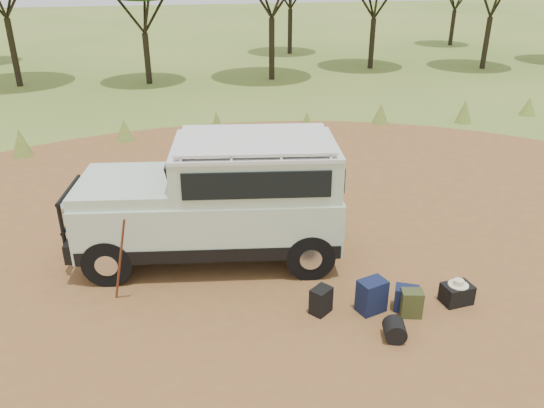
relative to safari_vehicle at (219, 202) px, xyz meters
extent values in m
plane|color=#517329|center=(1.01, -0.95, -1.18)|extent=(140.00, 140.00, 0.00)
cylinder|color=brown|center=(1.01, -0.95, -1.18)|extent=(23.00, 23.00, 0.01)
cone|color=#517329|center=(-4.99, 7.35, -0.76)|extent=(0.60, 0.60, 0.85)
cone|color=#517329|center=(-1.99, 8.25, -0.83)|extent=(0.60, 0.60, 0.70)
cone|color=#517329|center=(1.01, 7.85, -0.73)|extent=(0.60, 0.60, 0.90)
cone|color=#517329|center=(4.01, 7.45, -0.78)|extent=(0.60, 0.60, 0.80)
cone|color=#517329|center=(7.01, 8.15, -0.81)|extent=(0.60, 0.60, 0.75)
cone|color=#517329|center=(10.01, 7.55, -0.76)|extent=(0.60, 0.60, 0.85)
cone|color=#517329|center=(13.01, 7.95, -0.83)|extent=(0.60, 0.60, 0.70)
cylinder|color=black|center=(-6.99, 18.05, 0.35)|extent=(0.28, 0.28, 3.06)
cylinder|color=black|center=(-0.99, 17.25, -0.01)|extent=(0.28, 0.28, 2.34)
cylinder|color=black|center=(5.01, 16.85, 0.28)|extent=(0.28, 0.28, 2.93)
cylinder|color=black|center=(11.01, 18.55, 0.12)|extent=(0.28, 0.28, 2.61)
cylinder|color=black|center=(17.01, 17.05, 0.17)|extent=(0.28, 0.28, 2.70)
cylinder|color=black|center=(8.01, 24.55, 0.17)|extent=(0.28, 0.28, 2.70)
cylinder|color=black|center=(20.01, 25.55, -0.01)|extent=(0.28, 0.28, 2.34)
cube|color=#B5CDAF|center=(-0.16, 0.03, -0.22)|extent=(5.12, 2.80, 1.02)
cube|color=black|center=(-0.16, 0.03, -0.60)|extent=(5.03, 2.82, 0.26)
cube|color=#B5CDAF|center=(0.69, -0.12, 0.70)|extent=(3.29, 2.40, 0.81)
cube|color=silver|center=(0.69, -0.12, 1.13)|extent=(3.30, 2.44, 0.06)
cube|color=silver|center=(0.69, -0.12, 1.24)|extent=(3.04, 2.28, 0.05)
cube|color=#B5CDAF|center=(-1.67, 0.29, 0.40)|extent=(2.08, 2.15, 0.22)
cube|color=black|center=(-0.77, 0.13, 0.74)|extent=(0.46, 1.64, 0.57)
cube|color=black|center=(0.52, -1.08, 0.74)|extent=(2.52, 0.48, 0.48)
cube|color=black|center=(0.86, 0.84, 0.74)|extent=(2.52, 0.48, 0.48)
cube|color=black|center=(2.19, -0.38, 0.70)|extent=(0.33, 1.58, 0.44)
cube|color=black|center=(-2.61, 0.46, -0.54)|extent=(0.48, 1.95, 0.37)
cylinder|color=black|center=(-2.74, 0.48, 0.32)|extent=(0.31, 1.39, 0.08)
cylinder|color=black|center=(-2.74, 0.48, -0.25)|extent=(0.31, 1.39, 0.08)
cylinder|color=silver|center=(-2.82, 0.19, 0.11)|extent=(0.12, 0.25, 0.24)
cylinder|color=silver|center=(-2.71, 0.78, 0.11)|extent=(0.12, 0.25, 0.24)
cube|color=silver|center=(-2.70, 0.47, -0.41)|extent=(0.12, 0.45, 0.13)
cylinder|color=black|center=(-0.52, 1.05, 0.62)|extent=(0.10, 0.10, 0.89)
cylinder|color=black|center=(-2.12, -0.51, -0.73)|extent=(0.94, 0.45, 0.90)
cylinder|color=black|center=(-1.82, 1.20, -0.73)|extent=(0.94, 0.45, 0.90)
cylinder|color=black|center=(1.49, -1.14, -0.73)|extent=(0.94, 0.45, 0.90)
cylinder|color=black|center=(1.79, 0.57, -0.73)|extent=(0.94, 0.45, 0.90)
cylinder|color=#632F17|center=(-1.85, -1.17, -0.36)|extent=(0.38, 0.35, 1.65)
cube|color=black|center=(1.35, -2.26, -0.95)|extent=(0.43, 0.41, 0.47)
cube|color=#131A3D|center=(2.18, -2.40, -0.89)|extent=(0.52, 0.43, 0.59)
cube|color=#444821|center=(2.77, -2.68, -0.94)|extent=(0.40, 0.33, 0.48)
cube|color=#131A3D|center=(2.77, -2.51, -0.97)|extent=(0.48, 0.43, 0.43)
cube|color=black|center=(3.71, -2.52, -1.01)|extent=(0.53, 0.40, 0.35)
cylinder|color=black|center=(2.25, -3.18, -1.01)|extent=(0.43, 0.43, 0.34)
cylinder|color=beige|center=(3.71, -2.52, -0.82)|extent=(0.34, 0.34, 0.01)
cylinder|color=beige|center=(3.71, -2.52, -0.77)|extent=(0.17, 0.17, 0.09)
camera|label=1|loc=(-1.14, -9.21, 4.19)|focal=35.00mm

